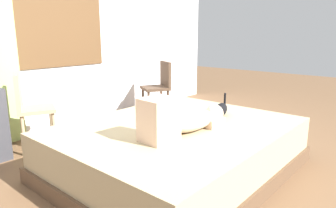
{
  "coord_description": "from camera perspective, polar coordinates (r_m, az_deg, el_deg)",
  "views": [
    {
      "loc": [
        -2.09,
        -1.58,
        1.27
      ],
      "look_at": [
        0.1,
        0.31,
        0.6
      ],
      "focal_mm": 32.56,
      "sensor_mm": 36.0,
      "label": 1
    }
  ],
  "objects": [
    {
      "name": "ground_plane",
      "position": [
        2.91,
        3.42,
        -12.87
      ],
      "size": [
        16.0,
        16.0,
        0.0
      ],
      "primitive_type": "plane",
      "color": "brown"
    },
    {
      "name": "back_wall_with_window",
      "position": [
        4.36,
        -21.15,
        14.54
      ],
      "size": [
        6.4,
        0.14,
        2.9
      ],
      "color": "silver",
      "rests_on": "ground"
    },
    {
      "name": "bed",
      "position": [
        2.88,
        1.73,
        -8.28
      ],
      "size": [
        2.18,
        1.74,
        0.45
      ],
      "color": "brown",
      "rests_on": "ground"
    },
    {
      "name": "person_lying",
      "position": [
        2.57,
        2.86,
        -2.93
      ],
      "size": [
        0.94,
        0.32,
        0.34
      ],
      "color": "#CCB299",
      "rests_on": "bed"
    },
    {
      "name": "cat",
      "position": [
        3.13,
        9.82,
        -1.08
      ],
      "size": [
        0.35,
        0.18,
        0.21
      ],
      "color": "black",
      "rests_on": "bed"
    },
    {
      "name": "chair_by_desk",
      "position": [
        3.63,
        -24.6,
        -0.3
      ],
      "size": [
        0.5,
        0.5,
        0.86
      ],
      "color": "tan",
      "rests_on": "ground"
    },
    {
      "name": "chair_spare",
      "position": [
        4.67,
        -1.6,
        3.62
      ],
      "size": [
        0.52,
        0.52,
        0.86
      ],
      "color": "#4C3828",
      "rests_on": "ground"
    }
  ]
}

